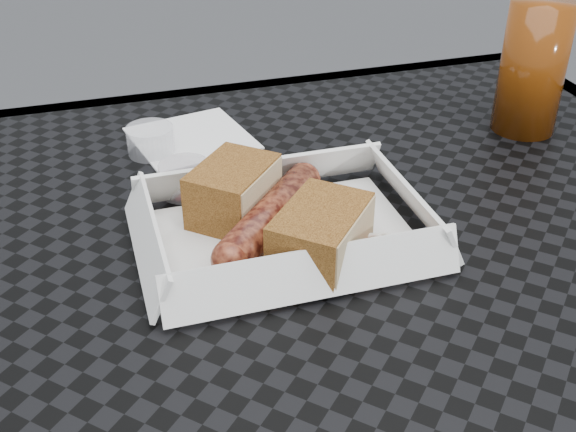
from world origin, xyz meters
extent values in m
cube|color=black|center=(0.00, 0.00, 0.74)|extent=(0.80, 0.80, 0.01)
cube|color=black|center=(0.00, 0.39, 0.73)|extent=(0.80, 0.03, 0.03)
cylinder|color=black|center=(-0.35, 0.35, 0.36)|extent=(0.03, 0.03, 0.73)
cylinder|color=black|center=(0.35, 0.35, 0.36)|extent=(0.03, 0.03, 0.73)
cube|color=white|center=(-0.06, 0.03, 0.75)|extent=(0.22, 0.15, 0.00)
cylinder|color=brown|center=(-0.07, 0.04, 0.77)|extent=(0.12, 0.13, 0.03)
sphere|color=brown|center=(-0.03, 0.10, 0.77)|extent=(0.03, 0.03, 0.03)
sphere|color=brown|center=(-0.12, -0.01, 0.77)|extent=(0.03, 0.03, 0.03)
cube|color=brown|center=(-0.10, 0.08, 0.77)|extent=(0.10, 0.10, 0.05)
cube|color=brown|center=(-0.04, 0.00, 0.77)|extent=(0.10, 0.11, 0.05)
cylinder|color=#FF470B|center=(0.00, -0.01, 0.75)|extent=(0.02, 0.02, 0.00)
torus|color=white|center=(0.01, -0.02, 0.75)|extent=(0.02, 0.02, 0.00)
cube|color=#B2D17F|center=(0.01, -0.01, 0.75)|extent=(0.02, 0.02, 0.00)
cube|color=white|center=(-0.11, 0.25, 0.75)|extent=(0.14, 0.14, 0.00)
cylinder|color=maroon|center=(-0.13, 0.14, 0.76)|extent=(0.05, 0.05, 0.03)
cylinder|color=silver|center=(-0.15, 0.23, 0.76)|extent=(0.05, 0.05, 0.03)
cylinder|color=#5C2707|center=(0.26, 0.17, 0.82)|extent=(0.07, 0.07, 0.14)
camera|label=1|loc=(-0.21, -0.47, 1.10)|focal=45.00mm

